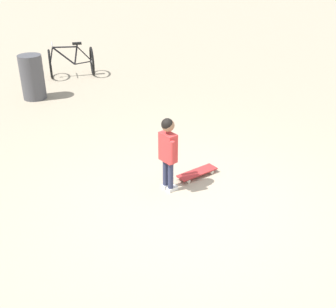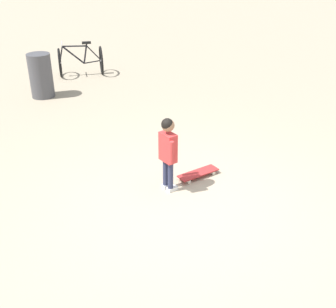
{
  "view_description": "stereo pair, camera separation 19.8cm",
  "coord_description": "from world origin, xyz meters",
  "px_view_note": "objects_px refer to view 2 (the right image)",
  "views": [
    {
      "loc": [
        3.86,
        -2.18,
        3.09
      ],
      "look_at": [
        -0.56,
        -0.06,
        0.55
      ],
      "focal_mm": 44.47,
      "sensor_mm": 36.0,
      "label": 1
    },
    {
      "loc": [
        3.94,
        -2.0,
        3.09
      ],
      "look_at": [
        -0.56,
        -0.06,
        0.55
      ],
      "focal_mm": 44.47,
      "sensor_mm": 36.0,
      "label": 2
    }
  ],
  "objects_px": {
    "skateboard": "(198,173)",
    "bicycle_near": "(81,61)",
    "trash_bin": "(41,76)",
    "child_person": "(168,147)"
  },
  "relations": [
    {
      "from": "skateboard",
      "to": "bicycle_near",
      "type": "height_order",
      "value": "bicycle_near"
    },
    {
      "from": "bicycle_near",
      "to": "trash_bin",
      "type": "distance_m",
      "value": 1.69
    },
    {
      "from": "skateboard",
      "to": "bicycle_near",
      "type": "relative_size",
      "value": 0.56
    },
    {
      "from": "trash_bin",
      "to": "skateboard",
      "type": "bearing_deg",
      "value": 19.06
    },
    {
      "from": "child_person",
      "to": "bicycle_near",
      "type": "height_order",
      "value": "child_person"
    },
    {
      "from": "child_person",
      "to": "trash_bin",
      "type": "distance_m",
      "value": 4.71
    },
    {
      "from": "child_person",
      "to": "trash_bin",
      "type": "xyz_separation_m",
      "value": [
        -4.6,
        -1.0,
        -0.18
      ]
    },
    {
      "from": "skateboard",
      "to": "child_person",
      "type": "bearing_deg",
      "value": -75.77
    },
    {
      "from": "bicycle_near",
      "to": "trash_bin",
      "type": "relative_size",
      "value": 1.25
    },
    {
      "from": "child_person",
      "to": "trash_bin",
      "type": "height_order",
      "value": "child_person"
    }
  ]
}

